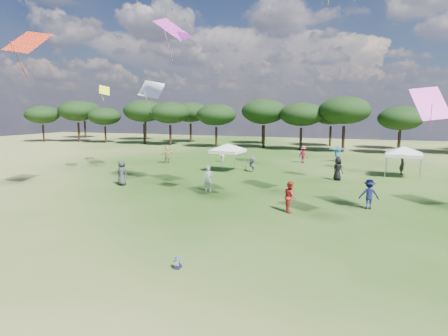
{
  "coord_description": "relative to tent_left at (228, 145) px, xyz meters",
  "views": [
    {
      "loc": [
        6.07,
        -9.4,
        5.59
      ],
      "look_at": [
        0.25,
        6.0,
        3.07
      ],
      "focal_mm": 30.0,
      "sensor_mm": 36.0,
      "label": 1
    }
  ],
  "objects": [
    {
      "name": "ground",
      "position": [
        5.84,
        -23.09,
        -2.48
      ],
      "size": [
        140.0,
        140.0,
        0.0
      ],
      "primitive_type": "plane",
      "color": "#2E5118",
      "rests_on": "ground"
    },
    {
      "name": "tree_line",
      "position": [
        8.23,
        24.32,
        2.94
      ],
      "size": [
        108.78,
        17.63,
        7.77
      ],
      "color": "black",
      "rests_on": "ground"
    },
    {
      "name": "tent_left",
      "position": [
        0.0,
        0.0,
        0.0
      ],
      "size": [
        5.51,
        5.51,
        2.91
      ],
      "rotation": [
        0.0,
        0.0,
        -0.08
      ],
      "color": "gray",
      "rests_on": "ground"
    },
    {
      "name": "tent_right",
      "position": [
        15.05,
        2.46,
        0.01
      ],
      "size": [
        5.73,
        5.73,
        2.92
      ],
      "rotation": [
        0.0,
        0.0,
        -0.1
      ],
      "color": "gray",
      "rests_on": "ground"
    },
    {
      "name": "toddler",
      "position": [
        5.87,
        -21.22,
        -2.28
      ],
      "size": [
        0.31,
        0.34,
        0.46
      ],
      "rotation": [
        0.0,
        0.0,
        0.09
      ],
      "color": "black",
      "rests_on": "ground"
    },
    {
      "name": "festival_crowd",
      "position": [
        4.83,
        0.79,
        -1.59
      ],
      "size": [
        29.15,
        24.04,
        1.93
      ],
      "color": "navy",
      "rests_on": "ground"
    }
  ]
}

